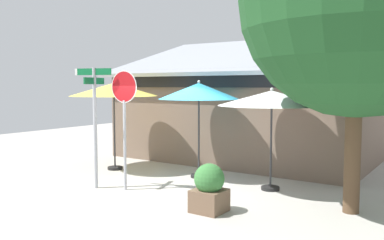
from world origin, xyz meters
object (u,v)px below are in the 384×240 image
object	(u,v)px
street_sign_post	(95,114)
patio_umbrella_mustard_left	(114,90)
patio_umbrella_ivory_right	(272,99)
stop_sign	(124,107)
sidewalk_planter	(209,188)
shade_tree	(370,2)
patio_umbrella_teal_center	(199,92)

from	to	relation	value
street_sign_post	patio_umbrella_mustard_left	xyz separation A→B (m)	(-1.23, 1.89, 0.56)
patio_umbrella_mustard_left	patio_umbrella_ivory_right	bearing A→B (deg)	4.18
street_sign_post	stop_sign	xyz separation A→B (m)	(0.71, 0.28, 0.18)
sidewalk_planter	patio_umbrella_ivory_right	bearing A→B (deg)	82.51
street_sign_post	shade_tree	distance (m)	6.46
stop_sign	patio_umbrella_ivory_right	xyz separation A→B (m)	(2.90, 1.96, 0.20)
patio_umbrella_mustard_left	patio_umbrella_ivory_right	size ratio (longest dim) A/B	1.03
patio_umbrella_ivory_right	shade_tree	world-z (taller)	shade_tree
street_sign_post	shade_tree	world-z (taller)	shade_tree
sidewalk_planter	shade_tree	bearing A→B (deg)	28.97
sidewalk_planter	patio_umbrella_mustard_left	bearing A→B (deg)	156.83
patio_umbrella_teal_center	shade_tree	world-z (taller)	shade_tree
stop_sign	sidewalk_planter	distance (m)	3.03
street_sign_post	stop_sign	size ratio (longest dim) A/B	1.03
patio_umbrella_ivory_right	shade_tree	bearing A→B (deg)	-20.81
patio_umbrella_teal_center	patio_umbrella_ivory_right	size ratio (longest dim) A/B	1.03
patio_umbrella_teal_center	sidewalk_planter	bearing A→B (deg)	-52.72
stop_sign	patio_umbrella_teal_center	xyz separation A→B (m)	(0.72, 2.12, 0.35)
street_sign_post	stop_sign	world-z (taller)	street_sign_post
patio_umbrella_mustard_left	sidewalk_planter	xyz separation A→B (m)	(4.55, -1.95, -1.90)
sidewalk_planter	street_sign_post	bearing A→B (deg)	178.95
stop_sign	patio_umbrella_teal_center	bearing A→B (deg)	71.15
street_sign_post	patio_umbrella_ivory_right	size ratio (longest dim) A/B	1.15
stop_sign	shade_tree	world-z (taller)	shade_tree
shade_tree	street_sign_post	bearing A→B (deg)	-166.92
patio_umbrella_mustard_left	patio_umbrella_teal_center	size ratio (longest dim) A/B	1.00
patio_umbrella_teal_center	shade_tree	bearing A→B (deg)	-13.00
shade_tree	stop_sign	bearing A→B (deg)	-168.11
stop_sign	patio_umbrella_teal_center	world-z (taller)	stop_sign
patio_umbrella_teal_center	patio_umbrella_ivory_right	world-z (taller)	patio_umbrella_teal_center
shade_tree	sidewalk_planter	world-z (taller)	shade_tree
stop_sign	street_sign_post	bearing A→B (deg)	-158.65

